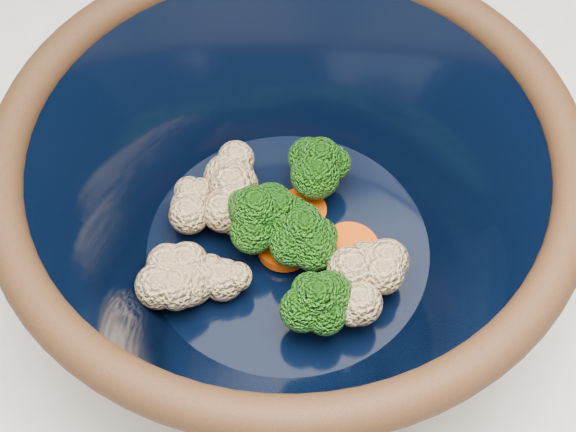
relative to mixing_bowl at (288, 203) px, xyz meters
name	(u,v)px	position (x,y,z in m)	size (l,w,h in m)	color
mixing_bowl	(288,203)	(0.00, 0.00, 0.00)	(0.35, 0.35, 0.14)	black
vegetable_pile	(274,236)	(-0.01, 0.00, -0.02)	(0.15, 0.14, 0.05)	#608442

